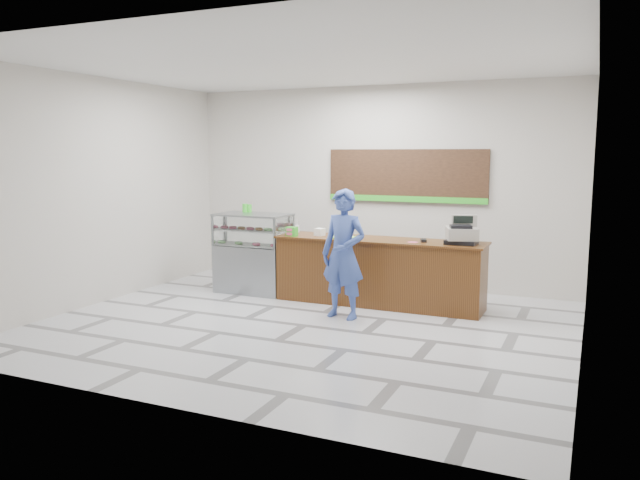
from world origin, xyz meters
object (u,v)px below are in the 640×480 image
at_px(cash_register, 462,233).
at_px(customer, 344,254).
at_px(serving_tray, 342,237).
at_px(sales_counter, 379,272).
at_px(display_case, 254,252).

bearing_deg(cash_register, customer, -166.09).
height_order(serving_tray, customer, customer).
xyz_separation_m(sales_counter, cash_register, (1.26, 0.01, 0.67)).
distance_m(display_case, customer, 2.23).
relative_size(sales_counter, cash_register, 5.73).
bearing_deg(display_case, cash_register, 0.20).
relative_size(serving_tray, customer, 0.23).
bearing_deg(customer, sales_counter, 85.12).
distance_m(cash_register, customer, 1.77).
height_order(sales_counter, serving_tray, serving_tray).
height_order(sales_counter, cash_register, cash_register).
xyz_separation_m(display_case, serving_tray, (1.66, -0.12, 0.37)).
relative_size(cash_register, serving_tray, 1.37).
distance_m(serving_tray, customer, 0.89).
bearing_deg(display_case, serving_tray, -4.06).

